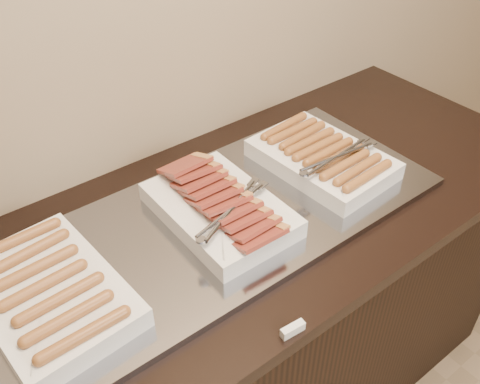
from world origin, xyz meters
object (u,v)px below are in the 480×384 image
Objects in this scene: warming_tray at (214,224)px; dish_right at (323,157)px; dish_center at (220,208)px; dish_left at (49,293)px; counter at (218,336)px.

warming_tray is 3.09× the size of dish_right.
dish_center reaches higher than dish_right.
warming_tray is 2.97× the size of dish_left.
dish_center reaches higher than counter.
dish_left is 0.44m from dish_center.
dish_right reaches higher than counter.
dish_right is at bearing 0.53° from dish_center.
dish_center is 0.35m from dish_right.
warming_tray is at bearing -3.67° from dish_left.
dish_left is at bearing -179.95° from dish_center.
dish_left is 0.79m from dish_right.
dish_right is (0.35, 0.00, -0.00)m from dish_center.
dish_center reaches higher than dish_left.
counter is 0.50m from dish_center.
dish_right reaches higher than warming_tray.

